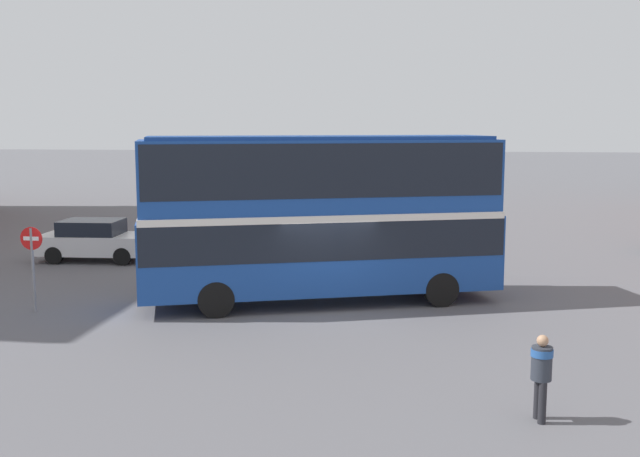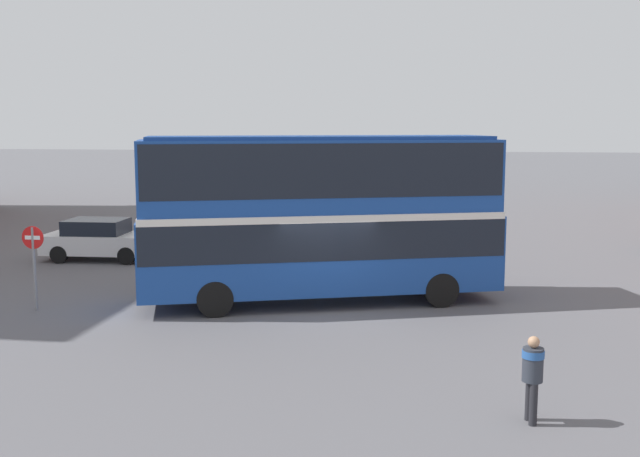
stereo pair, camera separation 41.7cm
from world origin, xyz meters
The scene contains 5 objects.
ground_plane centered at (0.00, 0.00, 0.00)m, with size 240.00×240.00×0.00m, color #5B5B60.
double_decker_bus centered at (-0.45, 1.05, 2.73)m, with size 10.48×5.77×4.79m.
pedestrian_foreground centered at (4.55, -7.10, 0.95)m, with size 0.44×0.44×1.54m.
parked_car_kerb_near centered at (-9.76, 6.47, 0.78)m, with size 4.27×2.12×1.54m.
no_entry_sign centered at (-8.09, -1.12, 1.59)m, with size 0.63×0.08×2.35m.
Camera 2 is at (2.89, -19.89, 5.14)m, focal length 42.00 mm.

